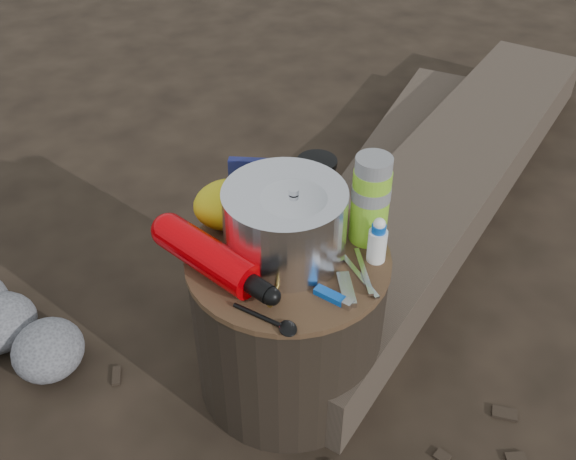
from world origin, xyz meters
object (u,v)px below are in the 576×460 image
object	(u,v)px
camping_pot	(293,227)
travel_mug	(316,185)
log_main	(446,181)
fuel_bottle	(208,256)
thermos	(370,200)
stump	(288,321)

from	to	relation	value
camping_pot	travel_mug	distance (m)	0.19
log_main	camping_pot	world-z (taller)	camping_pot
fuel_bottle	travel_mug	bearing A→B (deg)	-5.06
travel_mug	camping_pot	bearing A→B (deg)	-123.93
travel_mug	log_main	bearing A→B (deg)	33.39
camping_pot	thermos	bearing A→B (deg)	5.35
log_main	camping_pot	size ratio (longest dim) A/B	12.18
camping_pot	thermos	world-z (taller)	thermos
log_main	fuel_bottle	xyz separation A→B (m)	(-0.90, -0.54, 0.36)
fuel_bottle	log_main	bearing A→B (deg)	0.04
thermos	fuel_bottle	bearing A→B (deg)	-179.86
travel_mug	thermos	bearing A→B (deg)	-62.19
stump	camping_pot	xyz separation A→B (m)	(0.01, -0.01, 0.29)
log_main	camping_pot	xyz separation A→B (m)	(-0.72, -0.56, 0.40)
stump	travel_mug	bearing A→B (deg)	52.49
log_main	travel_mug	world-z (taller)	travel_mug
thermos	travel_mug	world-z (taller)	thermos
travel_mug	fuel_bottle	bearing A→B (deg)	-153.91
stump	thermos	distance (m)	0.36
camping_pot	travel_mug	bearing A→B (deg)	56.07
stump	camping_pot	world-z (taller)	camping_pot
log_main	travel_mug	bearing A→B (deg)	-96.71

